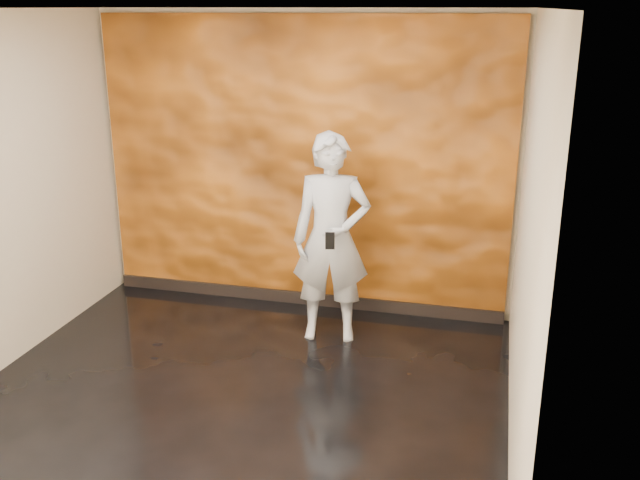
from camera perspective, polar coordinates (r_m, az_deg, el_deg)
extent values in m
cube|color=black|center=(5.50, -7.00, -12.79)|extent=(4.00, 4.00, 0.01)
cube|color=#C4B49A|center=(6.76, -1.35, 6.14)|extent=(4.00, 0.02, 2.80)
cube|color=#C4B49A|center=(3.28, -20.68, -8.54)|extent=(4.00, 0.02, 2.80)
cube|color=#C4B49A|center=(4.59, 16.24, -0.45)|extent=(0.02, 4.00, 2.80)
cube|color=white|center=(4.72, -8.36, 17.87)|extent=(4.00, 4.00, 0.01)
cube|color=orange|center=(6.73, -1.44, 5.91)|extent=(3.90, 0.06, 2.75)
cube|color=black|center=(7.09, -1.45, -4.64)|extent=(3.90, 0.04, 0.12)
imported|color=#A4AAB4|center=(6.11, 0.92, 0.12)|extent=(0.73, 0.55, 1.83)
cube|color=black|center=(5.83, 0.80, -0.06)|extent=(0.08, 0.03, 0.15)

